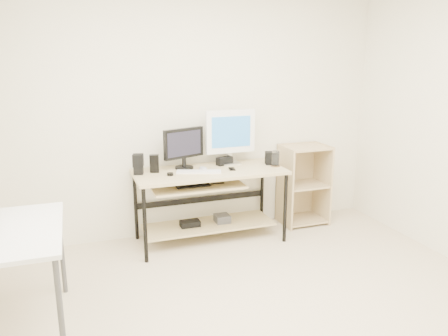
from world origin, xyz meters
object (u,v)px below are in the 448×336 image
side_table (15,241)px  white_imac (230,133)px  black_monitor (184,146)px  desk (207,191)px  audio_controller (154,164)px  shelf_unit (302,184)px

side_table → white_imac: (1.97, 1.24, 0.41)m
black_monitor → white_imac: bearing=-16.2°
desk → black_monitor: (-0.20, 0.14, 0.45)m
black_monitor → audio_controller: (-0.31, -0.05, -0.15)m
desk → side_table: 1.97m
black_monitor → white_imac: size_ratio=0.77×
black_monitor → audio_controller: bearing=168.8°
shelf_unit → black_monitor: (-1.37, -0.02, 0.53)m
desk → black_monitor: 0.51m
side_table → white_imac: 2.36m
desk → white_imac: white_imac is taller
desk → side_table: (-1.65, -1.06, 0.13)m
desk → side_table: bearing=-147.3°
black_monitor → audio_controller: 0.35m
desk → shelf_unit: shelf_unit is taller
side_table → shelf_unit: bearing=23.3°
desk → audio_controller: audio_controller is taller
side_table → white_imac: size_ratio=1.76×
audio_controller → black_monitor: bearing=24.6°
white_imac → audio_controller: size_ratio=3.22×
side_table → black_monitor: black_monitor is taller
desk → white_imac: size_ratio=2.63×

